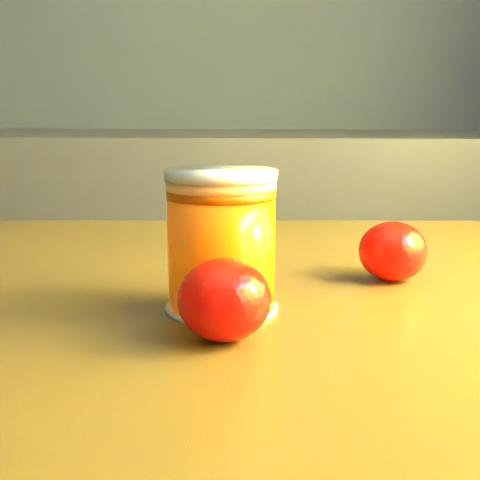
{
  "coord_description": "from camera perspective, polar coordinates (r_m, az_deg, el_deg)",
  "views": [
    {
      "loc": [
        1.0,
        -0.38,
        0.97
      ],
      "look_at": [
        0.97,
        0.14,
        0.87
      ],
      "focal_mm": 50.0,
      "sensor_mm": 36.0,
      "label": 1
    }
  ],
  "objects": [
    {
      "name": "orange_back",
      "position": [
        0.64,
        12.9,
        -0.94
      ],
      "size": [
        0.08,
        0.08,
        0.06
      ],
      "primitive_type": "ellipsoid",
      "rotation": [
        0.0,
        0.0,
        0.39
      ],
      "color": "#FF1105",
      "rests_on": "table"
    },
    {
      "name": "orange_front",
      "position": [
        0.46,
        -1.36,
        -5.11
      ],
      "size": [
        0.08,
        0.08,
        0.06
      ],
      "primitive_type": "ellipsoid",
      "rotation": [
        0.0,
        0.0,
        -0.37
      ],
      "color": "#FF1105",
      "rests_on": "table"
    },
    {
      "name": "table",
      "position": [
        0.62,
        2.69,
        -13.95
      ],
      "size": [
        1.13,
        0.82,
        0.81
      ],
      "rotation": [
        0.0,
        0.0,
        0.06
      ],
      "color": "brown",
      "rests_on": "ground"
    },
    {
      "name": "juice_glass",
      "position": [
        0.52,
        -1.6,
        -0.17
      ],
      "size": [
        0.09,
        0.09,
        0.11
      ],
      "rotation": [
        0.0,
        0.0,
        -0.24
      ],
      "color": "#F85904",
      "rests_on": "table"
    }
  ]
}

